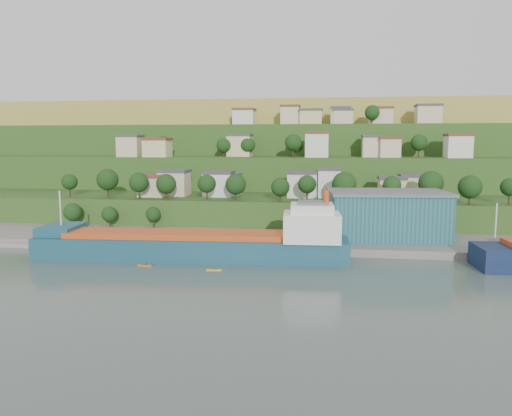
% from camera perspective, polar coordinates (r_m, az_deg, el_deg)
% --- Properties ---
extents(ground, '(500.00, 500.00, 0.00)m').
position_cam_1_polar(ground, '(110.08, -0.74, -7.03)').
color(ground, '#425049').
rests_on(ground, ground).
extents(quay, '(220.00, 26.00, 4.00)m').
position_cam_1_polar(quay, '(136.09, 9.51, -4.31)').
color(quay, slate).
rests_on(quay, ground).
extents(pebble_beach, '(40.00, 18.00, 2.40)m').
position_cam_1_polar(pebble_beach, '(148.67, -20.79, -3.69)').
color(pebble_beach, slate).
rests_on(pebble_beach, ground).
extents(hillside, '(360.00, 211.30, 96.00)m').
position_cam_1_polar(hillside, '(275.80, 4.79, 1.77)').
color(hillside, '#284719').
rests_on(hillside, ground).
extents(cargo_ship_near, '(74.77, 16.07, 19.06)m').
position_cam_1_polar(cargo_ship_near, '(119.38, -6.34, -4.42)').
color(cargo_ship_near, '#153E4E').
rests_on(cargo_ship_near, ground).
extents(warehouse, '(32.71, 21.95, 12.80)m').
position_cam_1_polar(warehouse, '(138.13, 14.73, -0.72)').
color(warehouse, '#1B4C53').
rests_on(warehouse, quay).
extents(caravan, '(6.49, 3.92, 2.83)m').
position_cam_1_polar(caravan, '(143.98, -19.60, -2.93)').
color(caravan, white).
rests_on(caravan, pebble_beach).
extents(dinghy, '(3.83, 2.21, 0.72)m').
position_cam_1_polar(dinghy, '(141.14, -16.17, -3.43)').
color(dinghy, silver).
rests_on(dinghy, pebble_beach).
extents(kayak_orange, '(3.41, 0.81, 0.84)m').
position_cam_1_polar(kayak_orange, '(115.70, -12.62, -6.37)').
color(kayak_orange, orange).
rests_on(kayak_orange, ground).
extents(kayak_yellow, '(3.39, 0.84, 0.84)m').
position_cam_1_polar(kayak_yellow, '(109.42, -4.83, -7.01)').
color(kayak_yellow, gold).
rests_on(kayak_yellow, ground).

